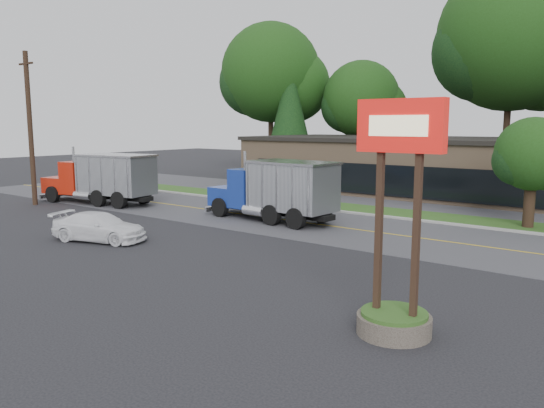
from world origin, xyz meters
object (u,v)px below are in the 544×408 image
(dump_truck_red, at_px, (103,177))
(rally_car, at_px, (99,227))
(dump_truck_blue, at_px, (277,189))
(utility_pole, at_px, (30,128))
(bilo_sign, at_px, (396,257))

(dump_truck_red, xyz_separation_m, rally_car, (9.63, -7.04, -1.16))
(dump_truck_red, height_order, rally_car, dump_truck_red)
(dump_truck_red, distance_m, rally_car, 11.98)
(dump_truck_blue, relative_size, rally_car, 1.81)
(utility_pole, relative_size, dump_truck_blue, 1.23)
(utility_pole, height_order, rally_car, utility_pole)
(bilo_sign, bearing_deg, dump_truck_blue, 137.53)
(dump_truck_red, height_order, dump_truck_blue, same)
(bilo_sign, height_order, dump_truck_red, bilo_sign)
(dump_truck_red, bearing_deg, bilo_sign, 150.77)
(utility_pole, xyz_separation_m, rally_car, (13.00, -4.00, -4.44))
(bilo_sign, distance_m, dump_truck_blue, 16.26)
(rally_car, bearing_deg, bilo_sign, -116.05)
(bilo_sign, bearing_deg, rally_car, 172.63)
(bilo_sign, distance_m, dump_truck_red, 26.71)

